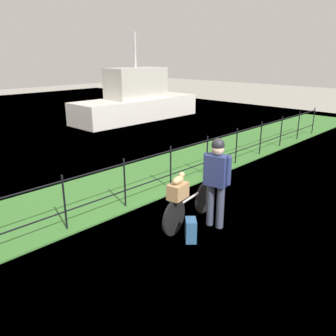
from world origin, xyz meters
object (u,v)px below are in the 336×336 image
Objects in this scene: terrier_dog at (179,179)px; cyclist_person at (217,175)px; mooring_bollard at (223,172)px; backpack_on_paving at (191,230)px; wooden_crate at (178,191)px; bicycle_main at (189,206)px; moored_boat_near at (137,101)px.

terrier_dog is 0.71m from cyclist_person.
backpack_on_paving is at bearing -154.61° from mooring_bollard.
wooden_crate is 0.86× the size of mooring_bollard.
bicycle_main is 11.29m from moored_boat_near.
moored_boat_near reaches higher than mooring_bollard.
mooring_bollard is (2.90, 1.38, 0.02)m from backpack_on_paving.
mooring_bollard is at bearing -20.09° from backpack_on_paving.
backpack_on_paving is at bearing -101.90° from wooden_crate.
moored_boat_near is (6.71, 9.06, 0.53)m from bicycle_main.
bicycle_main is at bearing -158.82° from mooring_bollard.
cyclist_person is 11.48m from moored_boat_near.
moored_boat_near is (7.19, 9.50, 0.68)m from backpack_on_paving.
terrier_dog reaches higher than bicycle_main.
terrier_dog reaches higher than mooring_bollard.
cyclist_person is (0.24, -0.42, 0.66)m from bicycle_main.
moored_boat_near is (6.47, 9.48, -0.12)m from cyclist_person.
wooden_crate is at bearing -160.46° from mooring_bollard.
bicycle_main reaches higher than backpack_on_paving.
wooden_crate is at bearing -170.89° from bicycle_main.
cyclist_person is at bearing -148.15° from mooring_bollard.
mooring_bollard reaches higher than backpack_on_paving.
backpack_on_paving is 0.06× the size of moored_boat_near.
backpack_on_paving is at bearing -105.28° from terrier_dog.
cyclist_person reaches higher than backpack_on_paving.
terrier_dog is at bearing -160.37° from mooring_bollard.
bicycle_main is 0.60m from wooden_crate.
wooden_crate is 11.57m from moored_boat_near.
bicycle_main is 1.03× the size of cyclist_person.
mooring_bollard is (2.42, 0.94, -0.13)m from bicycle_main.
backpack_on_paving is at bearing -137.61° from bicycle_main.
moored_boat_near reaches higher than terrier_dog.
terrier_dog is 0.05× the size of moored_boat_near.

